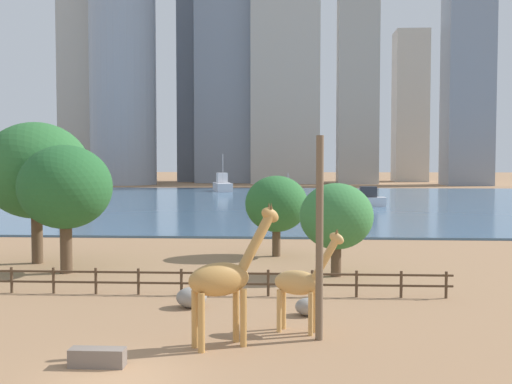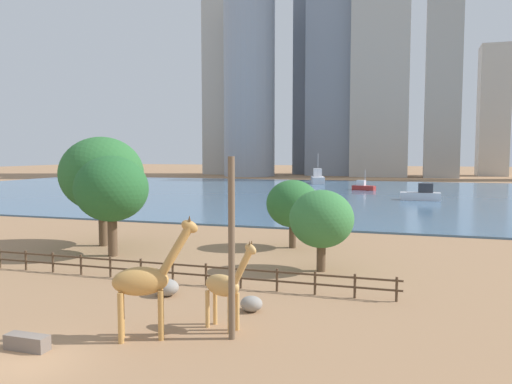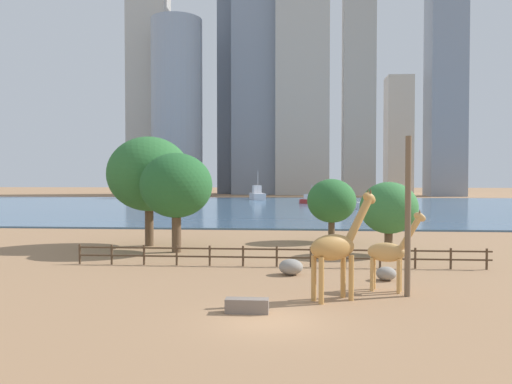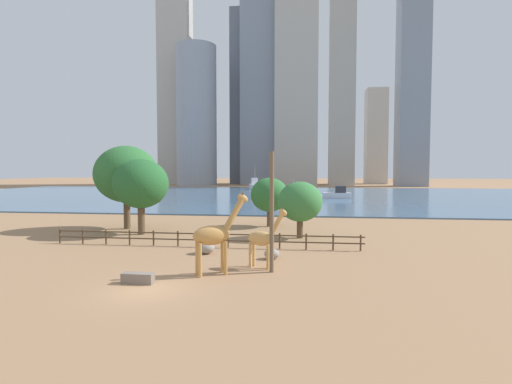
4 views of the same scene
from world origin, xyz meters
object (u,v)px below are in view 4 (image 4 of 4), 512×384
Objects in this scene: giraffe_companion at (215,235)px; boat_sailboat at (292,190)px; feeding_trough at (138,278)px; boat_ferry at (338,194)px; tree_left_large at (141,184)px; boulder_near_fence at (205,248)px; giraffe_tall at (263,239)px; tree_center_broad at (269,195)px; utility_pole at (272,212)px; tree_right_tall at (300,202)px; boat_tug at (255,185)px; tree_left_small at (126,174)px; boulder_by_pole at (272,254)px.

giraffe_companion is 83.57m from boat_sailboat.
boat_ferry is (15.95, 67.18, 0.81)m from feeding_trough.
boat_sailboat is (1.33, 83.54, -1.57)m from giraffe_companion.
tree_left_large is (-10.83, 14.03, 2.58)m from giraffe_companion.
boulder_near_fence is 0.23× the size of boat_ferry.
feeding_trough is at bearing -126.94° from giraffe_tall.
giraffe_tall is 19.32m from tree_center_broad.
tree_center_broad is at bearing 95.95° from utility_pole.
utility_pole is at bearing -42.43° from tree_left_large.
giraffe_tall is 0.77× the size of tree_right_tall.
tree_left_large is (-8.70, 8.19, 4.57)m from boulder_near_fence.
tree_right_tall is at bearing 83.39° from utility_pole.
tree_left_large is at bearing 179.53° from tree_right_tall.
giraffe_tall reaches higher than boulder_near_fence.
tree_left_large is at bearing -13.50° from boat_tug.
tree_right_tall is 0.59× the size of tree_left_small.
giraffe_tall is at bearing -5.85° from boat_tug.
tree_left_large reaches higher than boat_ferry.
tree_center_broad is at bearing 57.09° from giraffe_companion.
giraffe_tall is at bearing -38.49° from boulder_near_fence.
giraffe_tall is at bearing 6.05° from giraffe_companion.
tree_left_small is 54.23m from boat_ferry.
boat_ferry reaches higher than boulder_near_fence.
giraffe_companion is 0.84× the size of boat_ferry.
giraffe_companion is (-2.75, -1.96, 0.50)m from giraffe_tall.
giraffe_tall is 0.80× the size of giraffe_companion.
tree_left_large is 0.88× the size of boat_tug.
boulder_near_fence is 16.01m from tree_center_broad.
tree_right_tall reaches higher than boulder_near_fence.
boulder_by_pole is 9.99m from feeding_trough.
boulder_near_fence is 8.50m from feeding_trough.
boat_ferry is at bearing 76.64° from feeding_trough.
tree_left_large is at bearing -84.38° from boat_sailboat.
tree_center_broad is (-2.10, 20.14, -0.20)m from utility_pole.
giraffe_tall is at bearing -100.22° from tree_right_tall.
tree_left_small reaches higher than boulder_by_pole.
boulder_by_pole is 0.15× the size of tree_left_large.
giraffe_companion is 103.21m from boat_tug.
giraffe_companion is at bearing -93.55° from tree_center_broad.
boat_sailboat is at bearing 19.83° from boat_tug.
boat_tug is at bearing 98.27° from utility_pole.
boulder_near_fence is 0.26× the size of tree_right_tall.
boat_ferry is at bearing 50.08° from giraffe_companion.
tree_left_small reaches higher than giraffe_tall.
boulder_by_pole is 0.61× the size of feeding_trough.
boat_ferry is at bearing 100.90° from giraffe_tall.
giraffe_tall is 2.96× the size of boulder_near_fence.
boat_tug reaches higher than feeding_trough.
tree_left_small reaches higher than feeding_trough.
tree_left_small is at bearing -87.43° from boat_sailboat.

